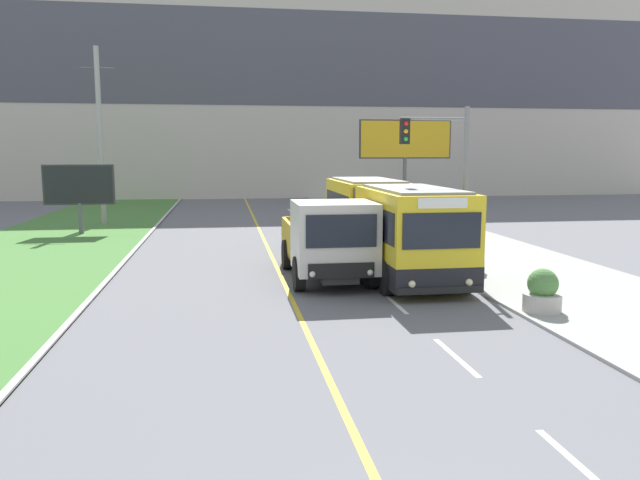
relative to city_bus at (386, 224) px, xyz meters
name	(u,v)px	position (x,y,z in m)	size (l,w,h in m)	color
apartment_block_background	(241,70)	(-3.96, 37.90, 10.11)	(80.00, 8.04, 23.29)	beige
city_bus	(386,224)	(0.00, 0.00, 0.00)	(2.65, 11.74, 3.02)	yellow
dump_truck	(330,242)	(-2.53, -2.68, -0.21)	(2.50, 6.26, 2.63)	black
car_distant	(344,218)	(0.39, 10.06, -0.85)	(1.80, 4.30, 1.45)	#2D4784
utility_pole_far	(100,136)	(-12.61, 15.21, 3.47)	(1.80, 0.28, 9.91)	#9E9E99
traffic_light_mast	(446,170)	(1.31, -2.38, 2.02)	(2.28, 0.32, 5.56)	slate
billboard_large	(405,142)	(5.93, 17.87, 3.21)	(6.09, 0.24, 6.18)	#59595B
billboard_small	(79,187)	(-12.94, 10.87, 0.87)	(3.43, 0.24, 3.50)	#59595B
planter_round_near	(542,293)	(2.18, -7.27, -0.97)	(0.96, 0.96, 1.11)	#B7B2A8
planter_round_second	(469,258)	(2.33, -2.05, -0.96)	(1.05, 1.05, 1.14)	#B7B2A8
planter_round_third	(417,238)	(2.16, 3.18, -0.97)	(0.96, 0.96, 1.10)	#B7B2A8
planter_round_far	(389,223)	(2.38, 8.41, -0.95)	(1.03, 1.03, 1.16)	#B7B2A8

